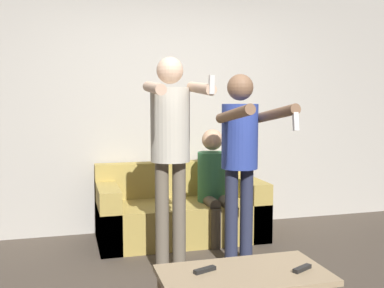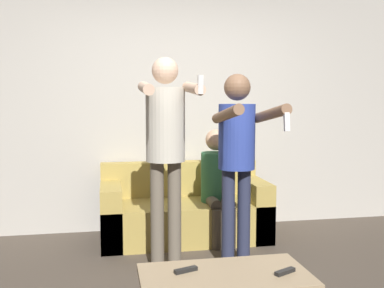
{
  "view_description": "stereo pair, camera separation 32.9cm",
  "coord_description": "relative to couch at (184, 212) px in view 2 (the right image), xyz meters",
  "views": [
    {
      "loc": [
        -1.02,
        -2.87,
        1.41
      ],
      "look_at": [
        0.05,
        1.04,
        1.01
      ],
      "focal_mm": 42.0,
      "sensor_mm": 36.0,
      "label": 1
    },
    {
      "loc": [
        -0.7,
        -2.94,
        1.41
      ],
      "look_at": [
        0.05,
        1.04,
        1.01
      ],
      "focal_mm": 42.0,
      "sensor_mm": 36.0,
      "label": 2
    }
  ],
  "objects": [
    {
      "name": "couch",
      "position": [
        0.0,
        0.0,
        0.0
      ],
      "size": [
        1.66,
        0.78,
        0.75
      ],
      "color": "#AD9347",
      "rests_on": "ground_plane"
    },
    {
      "name": "coffee_table",
      "position": [
        -0.07,
        -1.92,
        0.07
      ],
      "size": [
        1.02,
        0.54,
        0.37
      ],
      "color": "tan",
      "rests_on": "ground_plane"
    },
    {
      "name": "remote_near",
      "position": [
        0.28,
        -1.99,
        0.12
      ],
      "size": [
        0.15,
        0.1,
        0.02
      ],
      "color": "black",
      "rests_on": "coffee_table"
    },
    {
      "name": "person_standing_left",
      "position": [
        -0.3,
        -0.9,
        0.84
      ],
      "size": [
        0.43,
        0.7,
        1.75
      ],
      "color": "#6B6051",
      "rests_on": "ground_plane"
    },
    {
      "name": "person_seated",
      "position": [
        0.32,
        -0.15,
        0.34
      ],
      "size": [
        0.3,
        0.52,
        1.12
      ],
      "color": "brown",
      "rests_on": "ground_plane"
    },
    {
      "name": "person_standing_right",
      "position": [
        0.3,
        -0.91,
        0.75
      ],
      "size": [
        0.42,
        0.81,
        1.62
      ],
      "color": "#282D47",
      "rests_on": "ground_plane"
    },
    {
      "name": "remote_far",
      "position": [
        -0.3,
        -1.85,
        0.12
      ],
      "size": [
        0.15,
        0.09,
        0.02
      ],
      "color": "black",
      "rests_on": "coffee_table"
    },
    {
      "name": "wall_back",
      "position": [
        -0.05,
        0.42,
        1.09
      ],
      "size": [
        6.4,
        0.06,
        2.7
      ],
      "color": "#B7B2A8",
      "rests_on": "ground_plane"
    }
  ]
}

